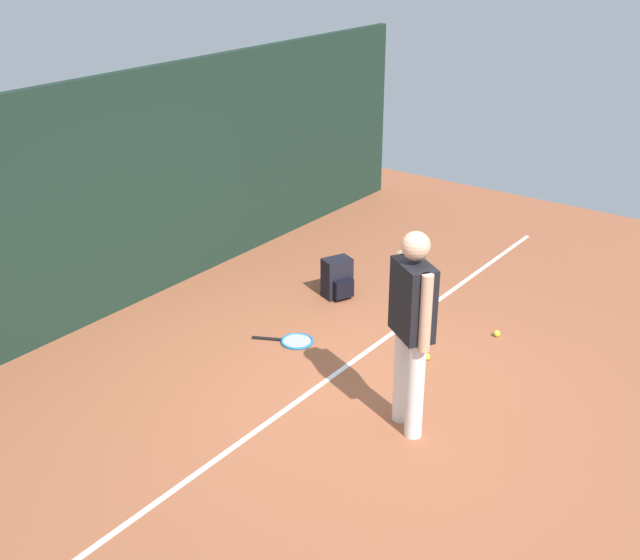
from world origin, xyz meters
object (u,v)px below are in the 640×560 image
(tennis_player, at_px, (412,321))
(tennis_ball_by_fence, at_px, (497,333))
(tennis_racket, at_px, (294,341))
(tennis_ball_near_player, at_px, (427,357))
(backpack, at_px, (338,279))

(tennis_player, bearing_deg, tennis_ball_by_fence, 126.55)
(tennis_player, distance_m, tennis_racket, 1.97)
(tennis_ball_near_player, xyz_separation_m, tennis_ball_by_fence, (0.82, -0.33, 0.00))
(tennis_racket, bearing_deg, tennis_ball_near_player, -5.55)
(tennis_ball_by_fence, bearing_deg, tennis_racket, 129.78)
(tennis_player, bearing_deg, tennis_racket, -165.57)
(tennis_player, xyz_separation_m, tennis_racket, (0.58, 1.62, -0.95))
(tennis_racket, relative_size, backpack, 1.42)
(backpack, bearing_deg, tennis_ball_near_player, -89.13)
(tennis_racket, bearing_deg, tennis_ball_by_fence, 13.20)
(tennis_player, height_order, tennis_racket, tennis_player)
(tennis_ball_near_player, relative_size, tennis_ball_by_fence, 1.00)
(tennis_racket, distance_m, tennis_ball_by_fence, 2.01)
(tennis_racket, bearing_deg, backpack, 76.74)
(tennis_ball_near_player, height_order, tennis_ball_by_fence, same)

